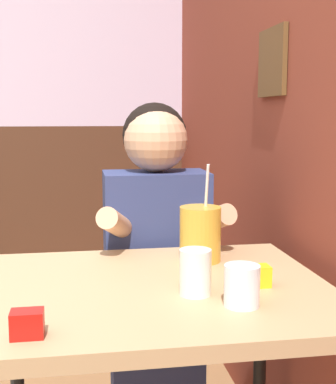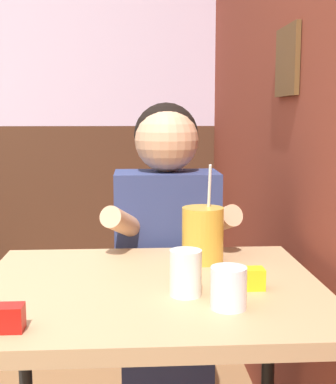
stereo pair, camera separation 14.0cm
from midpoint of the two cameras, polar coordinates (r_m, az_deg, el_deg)
name	(u,v)px [view 1 (the left image)]	position (r m, az deg, el deg)	size (l,w,h in m)	color
brick_wall_right	(245,71)	(2.26, 6.41, 12.75)	(0.08, 4.45, 2.70)	brown
main_table	(157,320)	(1.33, -4.26, -13.48)	(0.83, 0.70, 0.77)	tan
person_seated	(156,273)	(1.81, -3.51, -8.69)	(0.42, 0.41, 1.21)	navy
cocktail_pitcher	(200,234)	(1.48, 0.77, -4.51)	(0.11, 0.11, 0.27)	gold
glass_near_pitcher	(242,286)	(1.15, 4.42, -9.98)	(0.08, 0.08, 0.09)	silver
glass_center	(195,272)	(1.22, -0.37, -8.59)	(0.07, 0.07, 0.10)	silver
condiment_ketchup	(27,324)	(1.06, -18.61, -13.27)	(0.06, 0.04, 0.05)	#B7140F
condiment_mustard	(257,276)	(1.29, 6.40, -8.94)	(0.06, 0.04, 0.05)	yellow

